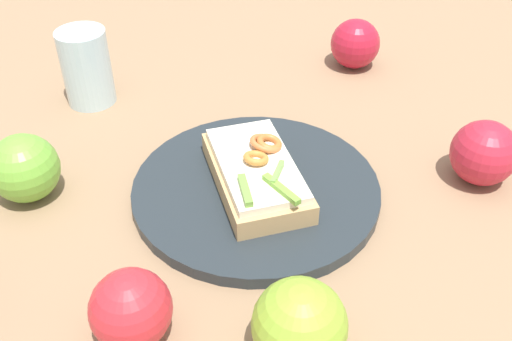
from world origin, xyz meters
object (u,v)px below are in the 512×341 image
object	(u,v)px
apple_4	(484,153)
apple_5	(355,44)
apple_3	(299,325)
sandwich	(256,172)
plate	(256,190)
apple_0	(24,168)
apple_1	(131,309)
drinking_glass	(86,67)

from	to	relation	value
apple_4	apple_5	size ratio (longest dim) A/B	1.02
apple_3	apple_4	distance (m)	0.32
apple_4	sandwich	bearing A→B (deg)	-80.75
apple_3	plate	bearing A→B (deg)	-167.31
sandwich	apple_4	bearing A→B (deg)	79.69
apple_0	apple_1	bearing A→B (deg)	41.16
apple_4	drinking_glass	bearing A→B (deg)	-106.61
plate	sandwich	xyz separation A→B (m)	(-0.00, 0.00, 0.02)
apple_0	apple_4	xyz separation A→B (m)	(-0.06, 0.51, -0.00)
sandwich	apple_1	bearing A→B (deg)	-45.65
apple_0	sandwich	bearing A→B (deg)	93.28
apple_1	apple_3	size ratio (longest dim) A/B	0.89
sandwich	apple_4	world-z (taller)	apple_4
apple_3	apple_5	world-z (taller)	apple_3
apple_4	apple_5	bearing A→B (deg)	-155.36
sandwich	apple_0	xyz separation A→B (m)	(0.01, -0.25, 0.01)
apple_3	apple_5	bearing A→B (deg)	170.56
apple_1	drinking_glass	bearing A→B (deg)	-159.38
apple_5	apple_4	bearing A→B (deg)	24.64
apple_1	apple_0	bearing A→B (deg)	-138.84
plate	apple_3	xyz separation A→B (m)	(0.21, 0.05, 0.03)
sandwich	apple_0	size ratio (longest dim) A/B	2.36
sandwich	plate	bearing A→B (deg)	-71.10
plate	drinking_glass	distance (m)	0.31
apple_3	apple_0	bearing A→B (deg)	-122.69
plate	apple_1	bearing A→B (deg)	-26.02
drinking_glass	plate	bearing A→B (deg)	51.61
apple_3	apple_5	size ratio (longest dim) A/B	1.07
apple_3	drinking_glass	bearing A→B (deg)	-144.16
plate	apple_0	distance (m)	0.25
plate	sandwich	bearing A→B (deg)	128.46
apple_3	apple_1	bearing A→B (deg)	-94.64
apple_1	apple_5	distance (m)	0.55
apple_1	apple_4	distance (m)	0.42
plate	apple_0	xyz separation A→B (m)	(0.01, -0.25, 0.03)
drinking_glass	apple_4	bearing A→B (deg)	73.39
apple_0	apple_5	bearing A→B (deg)	130.20
plate	apple_1	world-z (taller)	apple_1
plate	apple_3	distance (m)	0.21
apple_0	apple_3	xyz separation A→B (m)	(0.19, 0.30, 0.00)
apple_4	drinking_glass	world-z (taller)	drinking_glass
apple_0	apple_1	world-z (taller)	apple_0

